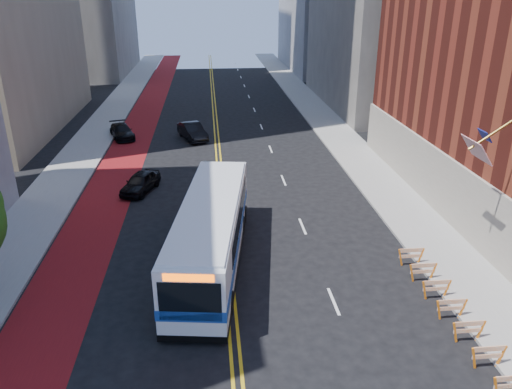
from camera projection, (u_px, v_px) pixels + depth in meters
The scene contains 11 objects.
sidewalk_left at pixel (82, 154), 43.92m from camera, with size 4.00×140.00×0.15m, color gray.
sidewalk_right at pixel (348, 146), 46.05m from camera, with size 4.00×140.00×0.15m, color gray.
bus_lane_paint at pixel (127, 153), 44.30m from camera, with size 3.60×140.00×0.01m, color maroon.
center_line_inner at pixel (216, 151), 45.00m from camera, with size 0.14×140.00×0.01m, color gold.
center_line_outer at pixel (220, 151), 45.03m from camera, with size 0.14×140.00×0.01m, color gold.
lane_dashes at pixel (261, 127), 52.80m from camera, with size 0.14×98.20×0.01m.
construction_barriers at pixel (460, 317), 21.18m from camera, with size 1.42×10.91×1.00m.
transit_bus at pixel (211, 231), 25.89m from camera, with size 4.70×13.50×3.64m.
car_a at pixel (140, 182), 35.74m from camera, with size 1.66×4.13×1.41m, color black.
car_b at pixel (192, 131), 48.15m from camera, with size 1.68×4.81×1.59m, color black.
car_c at pixel (122, 131), 48.59m from camera, with size 1.87×4.59×1.33m, color black.
Camera 1 is at (-0.71, -13.23, 13.59)m, focal length 35.00 mm.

